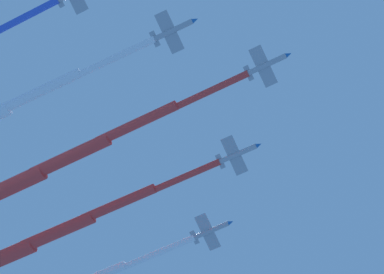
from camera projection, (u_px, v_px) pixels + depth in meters
jet_lead at (68, 158)px, 173.17m from camera, size 62.70×48.45×4.32m
jet_port_inner at (56, 233)px, 179.63m from camera, size 59.11×47.05×4.30m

